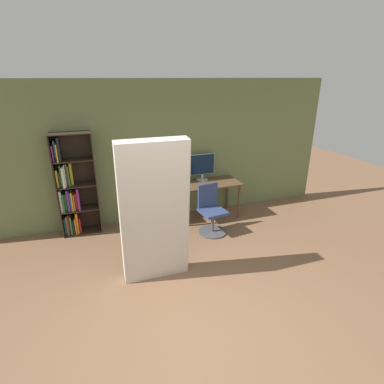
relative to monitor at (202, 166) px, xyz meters
name	(u,v)px	position (x,y,z in m)	size (l,w,h in m)	color
ground_plane	(200,344)	(-1.23, -3.15, -1.04)	(16.00, 16.00, 0.00)	brown
wall_back	(139,154)	(-1.23, 0.16, 0.31)	(8.00, 0.06, 2.70)	#6B7A4C
desk	(206,187)	(0.02, -0.20, -0.39)	(1.33, 0.66, 0.74)	brown
monitor	(202,166)	(0.00, 0.00, 0.00)	(0.52, 0.23, 0.54)	#B7B7BC
office_chair	(211,214)	(-0.13, -0.83, -0.67)	(0.52, 0.52, 0.90)	#4C4C51
bookshelf	(73,189)	(-2.48, -0.01, -0.18)	(0.68, 0.35, 1.85)	#2D2319
mattress_near	(155,213)	(-1.39, -1.84, -0.02)	(0.92, 0.36, 2.03)	beige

